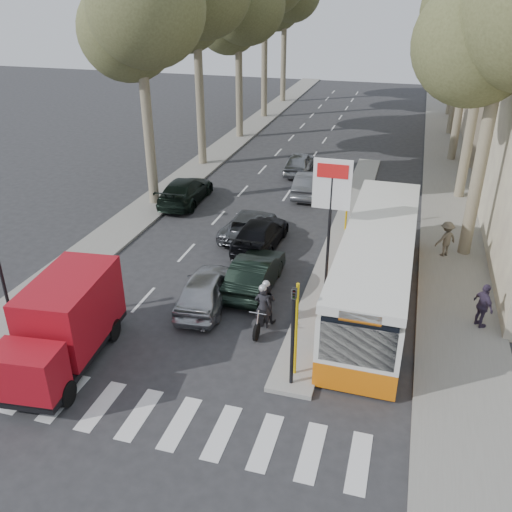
# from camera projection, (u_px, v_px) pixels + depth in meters

# --- Properties ---
(ground) EXTENTS (120.00, 120.00, 0.00)m
(ground) POSITION_uv_depth(u_px,v_px,m) (212.00, 343.00, 19.38)
(ground) COLOR #28282B
(ground) RESTS_ON ground
(sidewalk_right) EXTENTS (3.20, 70.00, 0.12)m
(sidewalk_right) POSITION_uv_depth(u_px,v_px,m) (447.00, 163.00, 38.65)
(sidewalk_right) COLOR gray
(sidewalk_right) RESTS_ON ground
(median_left) EXTENTS (2.40, 64.00, 0.12)m
(median_left) POSITION_uv_depth(u_px,v_px,m) (239.00, 137.00, 45.37)
(median_left) COLOR gray
(median_left) RESTS_ON ground
(traffic_island) EXTENTS (1.50, 26.00, 0.16)m
(traffic_island) POSITION_uv_depth(u_px,v_px,m) (345.00, 231.00, 27.97)
(traffic_island) COLOR gray
(traffic_island) RESTS_ON ground
(billboard) EXTENTS (1.50, 12.10, 5.60)m
(billboard) POSITION_uv_depth(u_px,v_px,m) (331.00, 206.00, 21.19)
(billboard) COLOR yellow
(billboard) RESTS_ON ground
(traffic_light_island) EXTENTS (0.16, 0.41, 3.60)m
(traffic_light_island) POSITION_uv_depth(u_px,v_px,m) (293.00, 321.00, 16.16)
(traffic_light_island) COLOR black
(traffic_light_island) RESTS_ON ground
(tree_l_a) EXTENTS (7.40, 7.20, 14.10)m
(tree_l_a) POSITION_uv_depth(u_px,v_px,m) (141.00, 9.00, 27.07)
(tree_l_a) COLOR #6B604C
(tree_l_a) RESTS_ON ground
(tree_l_c) EXTENTS (7.40, 7.20, 13.71)m
(tree_l_c) POSITION_uv_depth(u_px,v_px,m) (240.00, 6.00, 40.92)
(tree_l_c) COLOR #6B604C
(tree_l_c) RESTS_ON ground
(tree_r_a) EXTENTS (7.40, 7.20, 14.10)m
(tree_r_a) POSITION_uv_depth(u_px,v_px,m) (512.00, 16.00, 21.11)
(tree_r_a) COLOR #6B604C
(tree_r_a) RESTS_ON ground
(tree_r_c) EXTENTS (7.40, 7.20, 13.32)m
(tree_r_c) POSITION_uv_depth(u_px,v_px,m) (477.00, 15.00, 35.17)
(tree_r_c) COLOR #6B604C
(tree_r_c) RESTS_ON ground
(silver_hatchback) EXTENTS (2.18, 4.48, 1.47)m
(silver_hatchback) POSITION_uv_depth(u_px,v_px,m) (206.00, 289.00, 21.33)
(silver_hatchback) COLOR #ABADB3
(silver_hatchback) RESTS_ON ground
(dark_hatchback) EXTENTS (1.59, 4.48, 1.47)m
(dark_hatchback) POSITION_uv_depth(u_px,v_px,m) (255.00, 273.00, 22.54)
(dark_hatchback) COLOR black
(dark_hatchback) RESTS_ON ground
(queue_car_a) EXTENTS (2.24, 4.44, 1.21)m
(queue_car_a) POSITION_uv_depth(u_px,v_px,m) (249.00, 225.00, 27.33)
(queue_car_a) COLOR #55585E
(queue_car_a) RESTS_ON ground
(queue_car_b) EXTENTS (2.03, 4.85, 1.40)m
(queue_car_b) POSITION_uv_depth(u_px,v_px,m) (260.00, 234.00, 26.14)
(queue_car_b) COLOR black
(queue_car_b) RESTS_ON ground
(queue_car_c) EXTENTS (1.79, 4.24, 1.43)m
(queue_car_c) POSITION_uv_depth(u_px,v_px,m) (299.00, 163.00, 36.47)
(queue_car_c) COLOR #919498
(queue_car_c) RESTS_ON ground
(queue_car_d) EXTENTS (1.64, 4.38, 1.43)m
(queue_car_d) POSITION_uv_depth(u_px,v_px,m) (309.00, 184.00, 32.66)
(queue_car_d) COLOR #53565C
(queue_car_d) RESTS_ON ground
(queue_car_e) EXTENTS (2.28, 5.19, 1.48)m
(queue_car_e) POSITION_uv_depth(u_px,v_px,m) (185.00, 191.00, 31.46)
(queue_car_e) COLOR black
(queue_car_e) RESTS_ON ground
(red_truck) EXTENTS (2.60, 5.62, 2.90)m
(red_truck) POSITION_uv_depth(u_px,v_px,m) (65.00, 323.00, 17.75)
(red_truck) COLOR black
(red_truck) RESTS_ON ground
(city_bus) EXTENTS (2.74, 11.92, 3.13)m
(city_bus) POSITION_uv_depth(u_px,v_px,m) (376.00, 265.00, 21.18)
(city_bus) COLOR #D8650C
(city_bus) RESTS_ON ground
(motorcycle) EXTENTS (0.79, 2.19, 1.86)m
(motorcycle) POSITION_uv_depth(u_px,v_px,m) (264.00, 306.00, 20.02)
(motorcycle) COLOR black
(motorcycle) RESTS_ON ground
(pedestrian_near) EXTENTS (0.96, 1.14, 1.75)m
(pedestrian_near) POSITION_uv_depth(u_px,v_px,m) (483.00, 306.00, 19.74)
(pedestrian_near) COLOR #40334D
(pedestrian_near) RESTS_ON sidewalk_right
(pedestrian_far) EXTENTS (1.15, 1.05, 1.68)m
(pedestrian_far) POSITION_uv_depth(u_px,v_px,m) (446.00, 239.00, 25.01)
(pedestrian_far) COLOR #655C4C
(pedestrian_far) RESTS_ON sidewalk_right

